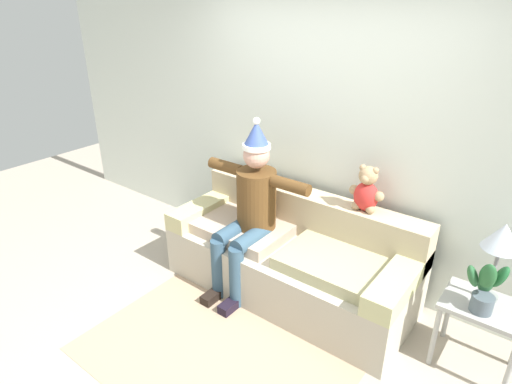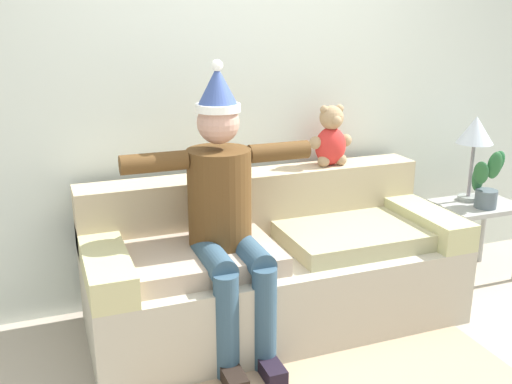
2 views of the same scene
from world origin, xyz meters
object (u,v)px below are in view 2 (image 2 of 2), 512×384
object	(u,v)px
side_table	(476,216)
potted_plant	(487,180)
couch	(272,266)
person_seated	(225,209)
teddy_bear	(331,138)
table_lamp	(475,134)

from	to	relation	value
side_table	potted_plant	size ratio (longest dim) A/B	1.35
couch	potted_plant	distance (m)	1.53
couch	person_seated	size ratio (longest dim) A/B	1.39
person_seated	teddy_bear	world-z (taller)	person_seated
teddy_bear	table_lamp	world-z (taller)	teddy_bear
couch	teddy_bear	bearing A→B (deg)	28.24
person_seated	potted_plant	size ratio (longest dim) A/B	3.90
table_lamp	potted_plant	size ratio (longest dim) A/B	1.46
couch	person_seated	distance (m)	0.58
teddy_bear	side_table	distance (m)	1.18
table_lamp	person_seated	bearing A→B (deg)	-171.03
side_table	person_seated	bearing A→B (deg)	-173.55
person_seated	table_lamp	distance (m)	1.86
couch	potted_plant	world-z (taller)	potted_plant
potted_plant	couch	bearing A→B (deg)	178.48
table_lamp	teddy_bear	bearing A→B (deg)	171.80
table_lamp	potted_plant	xyz separation A→B (m)	(-0.01, -0.17, -0.27)
couch	side_table	world-z (taller)	couch
side_table	potted_plant	distance (m)	0.29
person_seated	side_table	size ratio (longest dim) A/B	2.89
side_table	table_lamp	bearing A→B (deg)	99.27
teddy_bear	potted_plant	distance (m)	1.07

